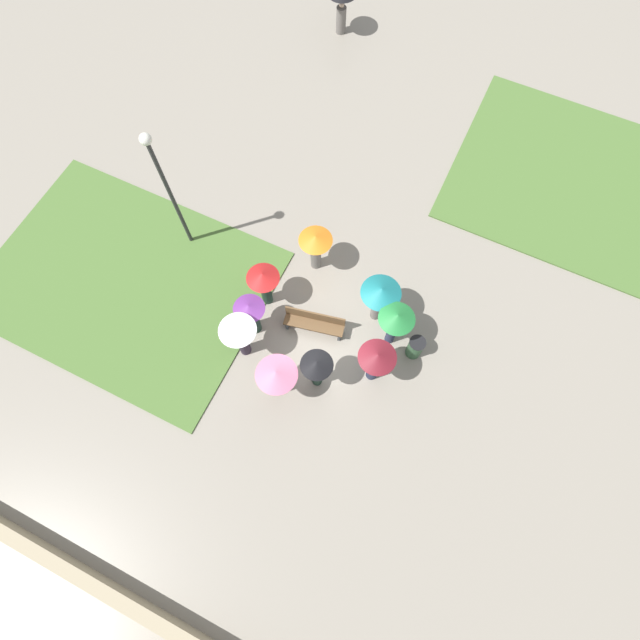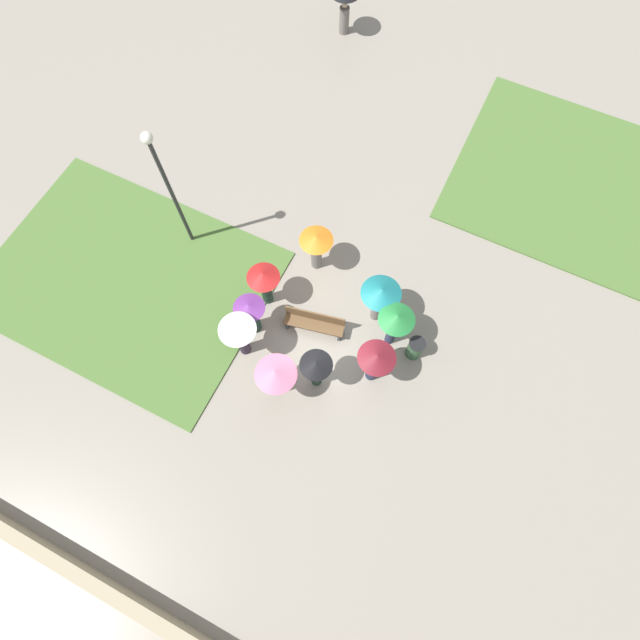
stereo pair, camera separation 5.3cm
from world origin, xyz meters
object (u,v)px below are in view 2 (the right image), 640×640
at_px(lamp_post, 166,180).
at_px(crowd_person_red, 264,280).
at_px(crowd_person_pink, 276,376).
at_px(crowd_person_green, 396,322).
at_px(crowd_person_maroon, 376,361).
at_px(crowd_person_orange, 316,245).
at_px(crowd_person_purple, 251,314).
at_px(park_bench, 314,322).
at_px(crowd_person_black, 316,368).
at_px(lone_walker_far_path, 345,0).
at_px(trash_bin, 415,348).
at_px(crowd_person_white, 239,334).
at_px(crowd_person_teal, 380,296).

height_order(lamp_post, crowd_person_red, lamp_post).
distance_m(crowd_person_pink, crowd_person_red, 2.96).
bearing_deg(crowd_person_green, crowd_person_maroon, 72.53).
relative_size(crowd_person_orange, crowd_person_purple, 1.00).
bearing_deg(park_bench, crowd_person_purple, -166.11).
xyz_separation_m(crowd_person_black, crowd_person_maroon, (1.39, 0.88, -0.01)).
height_order(crowd_person_black, crowd_person_green, crowd_person_green).
distance_m(park_bench, lamp_post, 5.84).
bearing_deg(crowd_person_pink, crowd_person_black, -175.75).
relative_size(park_bench, lamp_post, 0.38).
distance_m(crowd_person_orange, crowd_person_red, 1.99).
relative_size(crowd_person_green, crowd_person_red, 1.08).
distance_m(crowd_person_orange, lone_walker_far_path, 10.84).
height_order(trash_bin, lone_walker_far_path, lone_walker_far_path).
xyz_separation_m(trash_bin, lone_walker_far_path, (-7.79, 11.62, 0.89)).
bearing_deg(park_bench, crowd_person_orange, 102.62).
xyz_separation_m(crowd_person_green, lone_walker_far_path, (-6.97, 11.54, -0.16)).
bearing_deg(crowd_person_purple, crowd_person_black, 135.83).
bearing_deg(lone_walker_far_path, crowd_person_orange, -130.26).
distance_m(lamp_post, trash_bin, 8.60).
distance_m(crowd_person_orange, crowd_person_pink, 4.31).
height_order(lamp_post, crowd_person_white, lamp_post).
bearing_deg(crowd_person_white, crowd_person_maroon, -33.20).
xyz_separation_m(crowd_person_black, crowd_person_pink, (-0.87, -0.69, 0.01)).
xyz_separation_m(crowd_person_white, crowd_person_purple, (-0.09, 0.77, -0.27)).
xyz_separation_m(crowd_person_white, crowd_person_teal, (3.11, 2.79, 0.09)).
bearing_deg(crowd_person_white, crowd_person_teal, -5.48).
bearing_deg(crowd_person_orange, crowd_person_red, -110.76).
bearing_deg(crowd_person_teal, crowd_person_white, -133.16).
relative_size(lamp_post, crowd_person_white, 2.56).
xyz_separation_m(crowd_person_maroon, crowd_person_green, (0.04, 1.27, 0.14)).
distance_m(crowd_person_purple, crowd_person_teal, 3.80).
bearing_deg(park_bench, lone_walker_far_path, 99.05).
bearing_deg(crowd_person_teal, crowd_person_green, -33.35).
bearing_deg(lone_walker_far_path, crowd_person_purple, -137.46).
height_order(crowd_person_orange, crowd_person_maroon, crowd_person_maroon).
relative_size(trash_bin, crowd_person_purple, 0.52).
bearing_deg(crowd_person_maroon, crowd_person_pink, -26.51).
height_order(crowd_person_maroon, crowd_person_purple, crowd_person_maroon).
xyz_separation_m(lamp_post, crowd_person_teal, (6.64, 0.17, -1.66)).
relative_size(crowd_person_maroon, crowd_person_teal, 1.01).
xyz_separation_m(crowd_person_green, crowd_person_teal, (-0.71, 0.56, -0.05)).
bearing_deg(crowd_person_orange, crowd_person_white, -96.21).
height_order(park_bench, lone_walker_far_path, lone_walker_far_path).
bearing_deg(crowd_person_white, lamp_post, 96.03).
bearing_deg(crowd_person_green, crowd_person_red, -9.36).
height_order(crowd_person_orange, lone_walker_far_path, lone_walker_far_path).
relative_size(crowd_person_black, crowd_person_white, 0.99).
height_order(crowd_person_black, crowd_person_orange, crowd_person_black).
height_order(crowd_person_maroon, lone_walker_far_path, crowd_person_maroon).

